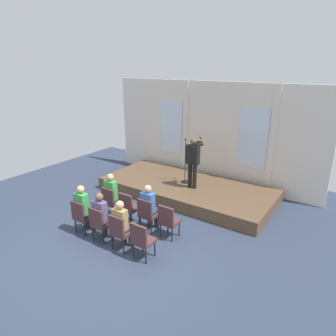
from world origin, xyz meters
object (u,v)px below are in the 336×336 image
object	(u,v)px
audience_r1_c1	(102,214)
chair_r1_c3	(142,239)
mic_stand	(185,173)
chair_r0_c0	(111,200)
chair_r1_c0	(82,215)
chair_r1_c1	(100,222)
audience_r1_c2	(122,222)
chair_r1_c2	(120,230)
chair_r0_c1	(128,206)
audience_r0_c0	(112,193)
audience_r1_c0	(83,207)
chair_r0_c3	(168,220)
chair_r0_c2	(147,213)
audience_r0_c2	(149,205)
speaker	(193,159)

from	to	relation	value
audience_r1_c1	chair_r1_c3	distance (m)	1.37
mic_stand	chair_r0_c0	bearing A→B (deg)	-108.34
chair_r1_c0	chair_r1_c1	size ratio (longest dim) A/B	1.00
audience_r1_c1	audience_r1_c2	size ratio (longest dim) A/B	1.02
mic_stand	chair_r1_c2	distance (m)	3.81
chair_r0_c1	chair_r1_c2	distance (m)	1.27
audience_r0_c0	chair_r0_c1	distance (m)	0.71
audience_r1_c2	audience_r1_c0	bearing A→B (deg)	-179.84
chair_r0_c0	audience_r1_c2	xyz separation A→B (m)	(1.35, -0.99, 0.18)
chair_r0_c3	chair_r1_c2	distance (m)	1.27
chair_r1_c2	audience_r1_c2	xyz separation A→B (m)	(-0.00, 0.08, 0.18)
chair_r1_c2	chair_r1_c3	size ratio (longest dim) A/B	1.00
audience_r1_c0	chair_r1_c1	world-z (taller)	audience_r1_c0
chair_r0_c2	audience_r1_c0	world-z (taller)	audience_r1_c0
chair_r0_c2	audience_r1_c1	size ratio (longest dim) A/B	0.72
chair_r1_c1	audience_r1_c1	world-z (taller)	audience_r1_c1
chair_r0_c3	chair_r1_c3	xyz separation A→B (m)	(0.00, -1.08, 0.00)
chair_r1_c0	audience_r0_c2	bearing A→B (deg)	40.66
mic_stand	chair_r0_c0	world-z (taller)	mic_stand
chair_r0_c1	chair_r0_c2	xyz separation A→B (m)	(0.68, 0.00, 0.00)
chair_r0_c0	chair_r0_c3	bearing A→B (deg)	0.00
chair_r1_c1	chair_r1_c3	distance (m)	1.35
chair_r0_c3	audience_r0_c0	bearing A→B (deg)	177.74
mic_stand	audience_r1_c1	bearing A→B (deg)	-93.38
audience_r1_c0	chair_r0_c1	bearing A→B (deg)	55.93
chair_r0_c2	chair_r0_c3	xyz separation A→B (m)	(0.68, 0.00, 0.00)
chair_r0_c1	audience_r1_c0	size ratio (longest dim) A/B	0.69
chair_r1_c0	chair_r1_c1	xyz separation A→B (m)	(0.68, 0.00, 0.00)
chair_r0_c2	chair_r1_c2	bearing A→B (deg)	-90.00
chair_r0_c2	chair_r1_c3	bearing A→B (deg)	-57.93
chair_r0_c0	chair_r0_c3	size ratio (longest dim) A/B	1.00
audience_r0_c0	audience_r1_c1	world-z (taller)	audience_r0_c0
chair_r0_c2	audience_r1_c0	distance (m)	1.69
chair_r0_c2	audience_r1_c1	world-z (taller)	audience_r1_c1
audience_r1_c0	audience_r1_c2	size ratio (longest dim) A/B	1.05
mic_stand	chair_r1_c1	xyz separation A→B (m)	(-0.22, -3.77, -0.21)
chair_r0_c2	chair_r0_c1	bearing A→B (deg)	180.00
audience_r1_c0	chair_r1_c2	xyz separation A→B (m)	(1.35, -0.08, -0.22)
audience_r0_c0	chair_r0_c2	size ratio (longest dim) A/B	1.43
audience_r1_c0	audience_r0_c0	bearing A→B (deg)	90.00
chair_r0_c1	audience_r1_c1	xyz separation A→B (m)	(0.00, -1.00, 0.19)
speaker	chair_r0_c0	distance (m)	2.91
speaker	chair_r1_c2	world-z (taller)	speaker
chair_r0_c2	chair_r1_c2	distance (m)	1.08
audience_r1_c0	audience_r1_c2	xyz separation A→B (m)	(1.35, 0.00, -0.03)
mic_stand	audience_r1_c1	size ratio (longest dim) A/B	1.18
speaker	chair_r0_c0	world-z (taller)	speaker
speaker	chair_r0_c3	size ratio (longest dim) A/B	1.79
chair_r1_c2	audience_r1_c1	bearing A→B (deg)	173.10
audience_r0_c0	audience_r1_c1	xyz separation A→B (m)	(0.68, -1.08, -0.02)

